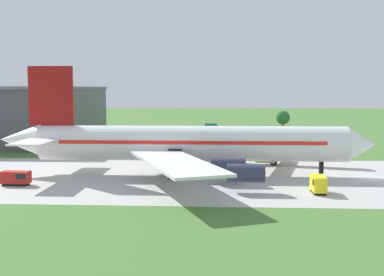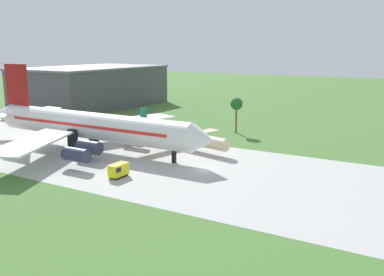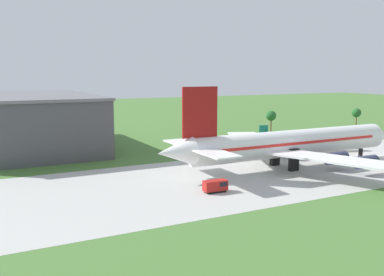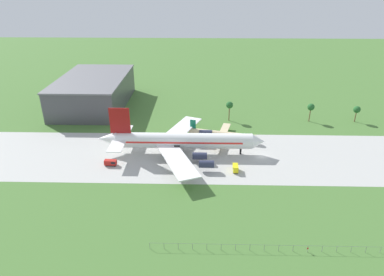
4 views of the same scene
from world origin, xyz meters
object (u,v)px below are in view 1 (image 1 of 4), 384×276
jet_airliner (185,144)px  regional_aircraft (273,152)px  catering_van (17,178)px  baggage_tug (319,184)px  terminal_building (28,113)px

jet_airliner → regional_aircraft: (18.11, 13.59, -3.18)m
catering_van → baggage_tug: bearing=-4.0°
regional_aircraft → jet_airliner: bearing=-143.1°
regional_aircraft → terminal_building: 85.52m
baggage_tug → terminal_building: bearing=135.7°
jet_airliner → catering_van: bearing=-158.1°
baggage_tug → catering_van: (-49.79, 3.50, -0.16)m
baggage_tug → regional_aircraft: bearing=97.8°
catering_van → jet_airliner: bearing=21.9°
jet_airliner → baggage_tug: (21.97, -14.69, -4.55)m
regional_aircraft → baggage_tug: (3.86, -28.28, -1.37)m
jet_airliner → catering_van: (-27.83, -11.19, -4.71)m
regional_aircraft → terminal_building: (-72.03, 45.77, 5.61)m
jet_airliner → terminal_building: (-53.92, 59.36, 2.42)m
jet_airliner → baggage_tug: 26.81m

